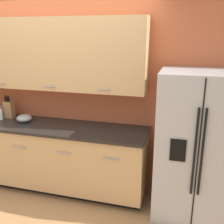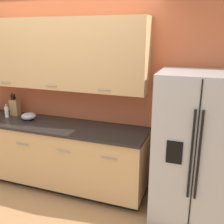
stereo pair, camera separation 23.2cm
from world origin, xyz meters
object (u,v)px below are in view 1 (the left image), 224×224
object	(u,v)px
refrigerator	(196,146)
soap_dispenser	(1,114)
knife_block	(9,109)
mixing_bowl	(24,118)

from	to	relation	value
refrigerator	soap_dispenser	size ratio (longest dim) A/B	8.81
refrigerator	knife_block	size ratio (longest dim) A/B	5.23
refrigerator	soap_dispenser	bearing A→B (deg)	178.35
soap_dispenser	mixing_bowl	size ratio (longest dim) A/B	0.94
soap_dispenser	mixing_bowl	bearing A→B (deg)	1.15
refrigerator	mixing_bowl	distance (m)	2.27
refrigerator	soap_dispenser	distance (m)	2.65
refrigerator	mixing_bowl	size ratio (longest dim) A/B	8.28
refrigerator	knife_block	xyz separation A→B (m)	(-2.59, 0.20, 0.18)
knife_block	refrigerator	bearing A→B (deg)	-4.37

